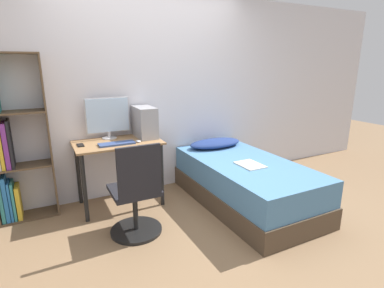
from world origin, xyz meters
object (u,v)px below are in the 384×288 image
object	(u,v)px
bed	(245,183)
monitor	(108,117)
office_chair	(136,200)
keyboard	(117,144)
pc_tower	(145,122)
bookshelf	(8,146)

from	to	relation	value
bed	monitor	bearing A→B (deg)	148.34
office_chair	keyboard	size ratio (longest dim) A/B	2.44
keyboard	pc_tower	world-z (taller)	pc_tower
bed	monitor	size ratio (longest dim) A/B	3.76
bookshelf	keyboard	xyz separation A→B (m)	(1.05, -0.28, -0.04)
bookshelf	monitor	xyz separation A→B (m)	(1.04, 0.04, 0.21)
office_chair	bed	world-z (taller)	office_chair
bookshelf	monitor	distance (m)	1.06
bed	keyboard	world-z (taller)	keyboard
bed	pc_tower	size ratio (longest dim) A/B	4.75
bookshelf	pc_tower	distance (m)	1.45
bookshelf	bed	world-z (taller)	bookshelf
office_chair	bed	xyz separation A→B (m)	(1.36, 0.09, -0.11)
bookshelf	keyboard	bearing A→B (deg)	-15.00
keyboard	pc_tower	size ratio (longest dim) A/B	0.97
monitor	keyboard	bearing A→B (deg)	-88.00
bookshelf	office_chair	distance (m)	1.46
monitor	bed	bearing A→B (deg)	-31.66
bed	keyboard	size ratio (longest dim) A/B	4.90
bed	monitor	world-z (taller)	monitor
office_chair	keyboard	world-z (taller)	office_chair
bookshelf	pc_tower	world-z (taller)	bookshelf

